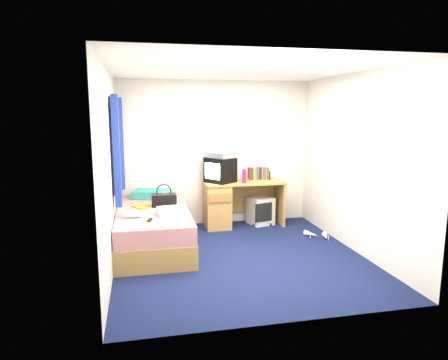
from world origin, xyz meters
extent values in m
plane|color=#0C1438|center=(0.00, 0.00, 0.00)|extent=(3.40, 3.40, 0.00)
plane|color=white|center=(0.00, 0.00, 2.40)|extent=(3.40, 3.40, 0.00)
plane|color=silver|center=(0.00, 1.70, 1.20)|extent=(3.20, 0.00, 3.20)
plane|color=silver|center=(0.00, -1.70, 1.20)|extent=(3.20, 0.00, 3.20)
plane|color=silver|center=(-1.60, 0.00, 1.20)|extent=(0.00, 3.40, 3.40)
plane|color=silver|center=(1.60, 0.00, 1.20)|extent=(0.00, 3.40, 3.40)
cube|color=#B28A4A|center=(-1.10, 0.65, 0.15)|extent=(1.00, 2.00, 0.30)
cube|color=olive|center=(-0.60, 0.25, 0.16)|extent=(0.02, 0.70, 0.18)
cube|color=silver|center=(-1.10, 0.65, 0.42)|extent=(0.98, 1.98, 0.24)
cube|color=#1963A6|center=(-1.08, 1.42, 0.60)|extent=(0.66, 0.51, 0.13)
cube|color=#B28A4A|center=(0.42, 1.42, 0.73)|extent=(1.30, 0.55, 0.03)
cube|color=#B28A4A|center=(-0.03, 1.42, 0.36)|extent=(0.40, 0.52, 0.72)
cube|color=#B28A4A|center=(1.05, 1.42, 0.36)|extent=(0.04, 0.52, 0.72)
cube|color=#B28A4A|center=(0.67, 1.67, 0.45)|extent=(0.78, 0.03, 0.55)
cube|color=silver|center=(0.72, 1.45, 0.23)|extent=(0.45, 0.45, 0.46)
cube|color=black|center=(0.03, 1.44, 0.95)|extent=(0.55, 0.55, 0.41)
cube|color=#FFFBA1|center=(-0.12, 1.33, 0.95)|extent=(0.20, 0.26, 0.25)
cube|color=#AFAFB1|center=(0.03, 1.44, 1.20)|extent=(0.52, 0.56, 0.09)
cube|color=maroon|center=(0.57, 1.60, 0.85)|extent=(0.03, 0.13, 0.20)
cube|color=navy|center=(0.60, 1.60, 0.85)|extent=(0.03, 0.13, 0.20)
cube|color=gold|center=(0.64, 1.60, 0.85)|extent=(0.03, 0.13, 0.20)
cube|color=#337F33|center=(0.67, 1.60, 0.85)|extent=(0.03, 0.13, 0.20)
cube|color=#7F337F|center=(0.71, 1.60, 0.85)|extent=(0.03, 0.13, 0.20)
cube|color=#262626|center=(0.74, 1.60, 0.85)|extent=(0.03, 0.13, 0.20)
cube|color=#B26633|center=(0.78, 1.60, 0.85)|extent=(0.03, 0.13, 0.20)
cube|color=#4C4C99|center=(0.81, 1.60, 0.85)|extent=(0.03, 0.13, 0.20)
cube|color=olive|center=(0.85, 1.60, 0.85)|extent=(0.03, 0.13, 0.20)
cube|color=#337272|center=(0.88, 1.60, 0.85)|extent=(0.03, 0.13, 0.20)
cube|color=black|center=(0.89, 1.55, 0.82)|extent=(0.03, 0.12, 0.14)
cylinder|color=#C31B60|center=(0.39, 1.29, 0.85)|extent=(0.07, 0.07, 0.21)
cylinder|color=silver|center=(0.24, 1.51, 0.84)|extent=(0.05, 0.05, 0.17)
cube|color=black|center=(-0.93, 0.83, 0.63)|extent=(0.35, 0.20, 0.18)
torus|color=black|center=(-0.93, 0.83, 0.76)|extent=(0.21, 0.02, 0.21)
cube|color=white|center=(-0.89, 0.32, 0.59)|extent=(0.33, 0.29, 0.10)
cube|color=#E2F51B|center=(-1.24, 0.83, 0.55)|extent=(0.32, 0.35, 0.01)
cylinder|color=silver|center=(-1.36, 0.26, 0.58)|extent=(0.20, 0.08, 0.07)
cube|color=gold|center=(-1.15, -0.02, 0.55)|extent=(0.22, 0.07, 0.01)
cube|color=black|center=(-1.15, 0.06, 0.55)|extent=(0.08, 0.17, 0.02)
cube|color=silver|center=(-1.58, 0.90, 1.45)|extent=(0.02, 0.90, 1.10)
cube|color=white|center=(-1.57, 0.90, 2.04)|extent=(0.06, 1.06, 0.08)
cube|color=white|center=(-1.57, 0.90, 0.86)|extent=(0.06, 1.06, 0.08)
cube|color=navy|center=(-1.53, 0.31, 1.40)|extent=(0.08, 0.24, 1.40)
cube|color=navy|center=(-1.53, 1.49, 1.40)|extent=(0.08, 0.24, 1.40)
cone|color=silver|center=(1.28, 0.61, 0.04)|extent=(0.20, 0.23, 0.09)
cone|color=silver|center=(1.45, 0.46, 0.04)|extent=(0.15, 0.24, 0.09)
camera|label=1|loc=(-1.25, -4.86, 1.90)|focal=32.00mm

